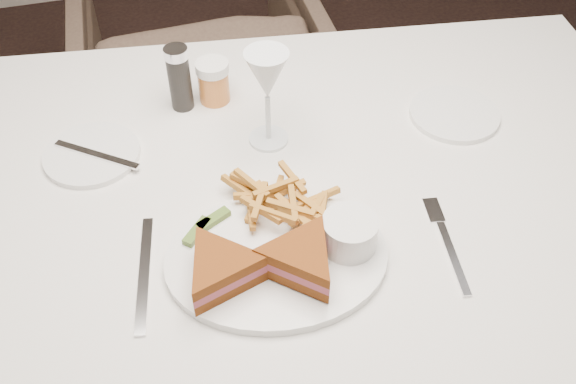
{
  "coord_description": "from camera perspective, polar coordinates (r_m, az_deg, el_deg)",
  "views": [
    {
      "loc": [
        -0.27,
        -0.35,
        1.48
      ],
      "look_at": [
        -0.1,
        0.29,
        0.8
      ],
      "focal_mm": 40.0,
      "sensor_mm": 36.0,
      "label": 1
    }
  ],
  "objects": [
    {
      "name": "chair_far",
      "position": [
        2.01,
        -7.95,
        10.99
      ],
      "size": [
        0.69,
        0.65,
        0.69
      ],
      "primitive_type": "imported",
      "rotation": [
        0.0,
        0.0,
        3.11
      ],
      "color": "#4B392E",
      "rests_on": "ground"
    },
    {
      "name": "table_setting",
      "position": [
        0.96,
        -1.56,
        -0.32
      ],
      "size": [
        0.79,
        0.65,
        0.18
      ],
      "color": "white",
      "rests_on": "table"
    },
    {
      "name": "table",
      "position": [
        1.31,
        -0.6,
        -11.54
      ],
      "size": [
        1.47,
        1.08,
        0.75
      ],
      "primitive_type": "cube",
      "rotation": [
        0.0,
        0.0,
        -0.14
      ],
      "color": "silver",
      "rests_on": "ground"
    }
  ]
}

